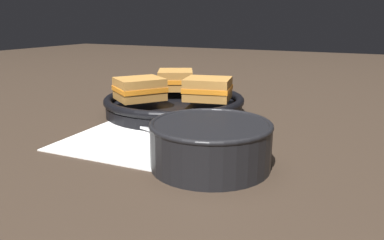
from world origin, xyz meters
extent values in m
plane|color=#382B21|center=(0.00, 0.00, 0.00)|extent=(4.00, 4.00, 0.00)
cube|color=white|center=(-0.02, -0.03, 0.00)|extent=(0.31, 0.26, 0.00)
cylinder|color=black|center=(0.12, -0.10, 0.03)|extent=(0.17, 0.17, 0.07)
cylinder|color=gold|center=(0.12, -0.10, 0.05)|extent=(0.15, 0.15, 0.01)
torus|color=black|center=(0.12, -0.10, 0.06)|extent=(0.18, 0.18, 0.01)
cube|color=silver|center=(-0.05, 0.00, 0.01)|extent=(0.12, 0.04, 0.01)
ellipsoid|color=silver|center=(0.03, -0.03, 0.01)|extent=(0.06, 0.04, 0.01)
cylinder|color=black|center=(-0.09, 0.16, 0.01)|extent=(0.31, 0.31, 0.02)
torus|color=black|center=(-0.09, 0.16, 0.03)|extent=(0.31, 0.31, 0.02)
cube|color=black|center=(-0.24, 0.32, 0.03)|extent=(0.11, 0.12, 0.01)
cube|color=#B27A38|center=(-0.12, 0.23, 0.05)|extent=(0.12, 0.12, 0.02)
cube|color=orange|center=(-0.12, 0.23, 0.07)|extent=(0.12, 0.12, 0.01)
cube|color=#B27A38|center=(-0.12, 0.23, 0.08)|extent=(0.12, 0.12, 0.02)
cube|color=#B27A38|center=(-0.13, 0.09, 0.05)|extent=(0.12, 0.12, 0.02)
cube|color=orange|center=(-0.13, 0.09, 0.07)|extent=(0.12, 0.13, 0.01)
cube|color=#B27A38|center=(-0.13, 0.09, 0.08)|extent=(0.12, 0.12, 0.02)
cube|color=#B27A38|center=(0.00, 0.15, 0.05)|extent=(0.11, 0.10, 0.02)
cube|color=orange|center=(0.00, 0.15, 0.07)|extent=(0.11, 0.10, 0.01)
cube|color=#B27A38|center=(0.00, 0.15, 0.08)|extent=(0.11, 0.10, 0.02)
camera|label=1|loc=(0.32, -0.57, 0.21)|focal=35.00mm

